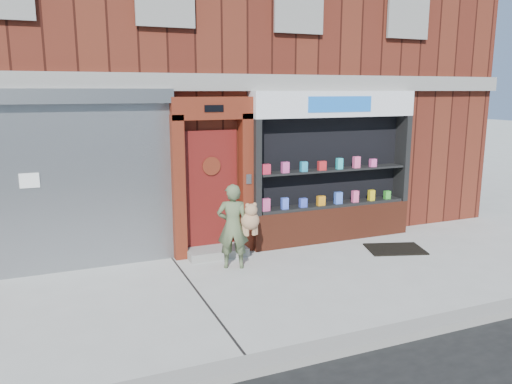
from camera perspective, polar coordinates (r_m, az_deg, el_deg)
ground at (r=8.14m, az=4.39°, el=-10.19°), size 80.00×80.00×0.00m
curb at (r=6.45m, az=13.41°, el=-16.01°), size 60.00×0.30×0.12m
building at (r=13.22m, az=-7.60°, el=15.74°), size 12.00×8.16×8.00m
shutter_bay at (r=8.76m, az=-19.31°, el=2.42°), size 3.10×0.30×3.04m
red_door_bay at (r=9.14m, az=-4.97°, el=1.72°), size 1.52×0.58×2.90m
pharmacy_bay at (r=10.14m, az=8.69°, el=2.11°), size 3.50×0.41×3.00m
woman at (r=8.53m, az=-2.37°, el=-3.81°), size 0.77×0.53×1.47m
doormat at (r=10.03m, az=15.62°, el=-6.29°), size 1.23×1.02×0.03m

